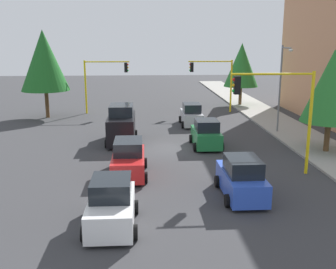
{
  "coord_description": "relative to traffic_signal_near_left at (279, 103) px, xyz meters",
  "views": [
    {
      "loc": [
        26.87,
        -1.63,
        7.34
      ],
      "look_at": [
        1.04,
        -0.02,
        1.2
      ],
      "focal_mm": 42.46,
      "sensor_mm": 36.0,
      "label": 1
    }
  ],
  "objects": [
    {
      "name": "ground_plane",
      "position": [
        -6.0,
        -5.71,
        -4.07
      ],
      "size": [
        120.0,
        120.0,
        0.0
      ],
      "primitive_type": "plane",
      "color": "#353538"
    },
    {
      "name": "sidewalk_kerb",
      "position": [
        -11.0,
        4.79,
        -3.99
      ],
      "size": [
        80.0,
        4.0,
        0.15
      ],
      "primitive_type": "cube",
      "color": "gray",
      "rests_on": "ground"
    },
    {
      "name": "lane_arrow_near",
      "position": [
        5.51,
        -8.71,
        -4.06
      ],
      "size": [
        2.4,
        1.1,
        1.1
      ],
      "color": "silver",
      "rests_on": "ground"
    },
    {
      "name": "traffic_signal_near_left",
      "position": [
        0.0,
        0.0,
        0.0
      ],
      "size": [
        0.36,
        4.59,
        5.75
      ],
      "color": "yellow",
      "rests_on": "ground"
    },
    {
      "name": "traffic_signal_far_left",
      "position": [
        -20.0,
        -0.05,
        -0.23
      ],
      "size": [
        0.36,
        4.59,
        5.4
      ],
      "color": "yellow",
      "rests_on": "ground"
    },
    {
      "name": "traffic_signal_far_right",
      "position": [
        -20.0,
        -11.36,
        -0.23
      ],
      "size": [
        0.36,
        4.59,
        5.4
      ],
      "color": "yellow",
      "rests_on": "ground"
    },
    {
      "name": "street_lamp_curbside",
      "position": [
        -9.61,
        3.49,
        0.28
      ],
      "size": [
        2.15,
        0.28,
        7.0
      ],
      "color": "slate",
      "rests_on": "ground"
    },
    {
      "name": "tree_roadside_far",
      "position": [
        -24.0,
        3.79,
        0.57
      ],
      "size": [
        3.88,
        3.88,
        7.07
      ],
      "color": "brown",
      "rests_on": "ground"
    },
    {
      "name": "tree_roadside_near",
      "position": [
        -4.0,
        4.79,
        0.4
      ],
      "size": [
        3.74,
        3.74,
        6.82
      ],
      "color": "brown",
      "rests_on": "ground"
    },
    {
      "name": "tree_opposite_side",
      "position": [
        -18.0,
        -16.71,
        1.42
      ],
      "size": [
        4.56,
        4.56,
        8.36
      ],
      "color": "brown",
      "rests_on": "ground"
    },
    {
      "name": "delivery_van_black",
      "position": [
        -7.74,
        -8.97,
        -2.78
      ],
      "size": [
        4.8,
        2.22,
        2.77
      ],
      "color": "black",
      "rests_on": "ground"
    },
    {
      "name": "car_blue",
      "position": [
        3.14,
        -2.71,
        -3.17
      ],
      "size": [
        4.09,
        2.04,
        1.98
      ],
      "color": "blue",
      "rests_on": "ground"
    },
    {
      "name": "car_silver",
      "position": [
        -13.47,
        -3.12,
        -3.17
      ],
      "size": [
        4.07,
        1.96,
        1.98
      ],
      "color": "#B2B5BA",
      "rests_on": "ground"
    },
    {
      "name": "car_red",
      "position": [
        -0.37,
        -8.22,
        -3.17
      ],
      "size": [
        4.19,
        2.07,
        1.98
      ],
      "color": "red",
      "rests_on": "ground"
    },
    {
      "name": "car_white",
      "position": [
        5.91,
        -8.68,
        -3.17
      ],
      "size": [
        3.81,
        2.11,
        1.98
      ],
      "color": "white",
      "rests_on": "ground"
    },
    {
      "name": "car_green",
      "position": [
        -6.07,
        -2.97,
        -3.17
      ],
      "size": [
        3.74,
        2.06,
        1.98
      ],
      "color": "#1E7238",
      "rests_on": "ground"
    }
  ]
}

